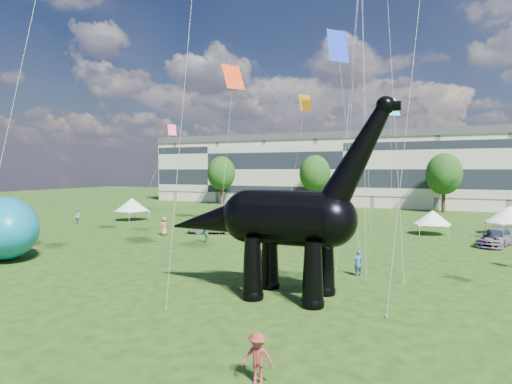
% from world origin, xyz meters
% --- Properties ---
extents(ground, '(220.00, 220.00, 0.00)m').
position_xyz_m(ground, '(0.00, 0.00, 0.00)').
color(ground, '#16330C').
rests_on(ground, ground).
extents(terrace_row, '(78.00, 11.00, 12.00)m').
position_xyz_m(terrace_row, '(-8.00, 62.00, 6.00)').
color(terrace_row, beige).
rests_on(terrace_row, ground).
extents(tree_far_left, '(5.20, 5.20, 9.44)m').
position_xyz_m(tree_far_left, '(-30.00, 53.00, 6.29)').
color(tree_far_left, '#382314').
rests_on(tree_far_left, ground).
extents(tree_mid_left, '(5.20, 5.20, 9.44)m').
position_xyz_m(tree_mid_left, '(-12.00, 53.00, 6.29)').
color(tree_mid_left, '#382314').
rests_on(tree_mid_left, ground).
extents(tree_mid_right, '(5.20, 5.20, 9.44)m').
position_xyz_m(tree_mid_right, '(8.00, 53.00, 6.29)').
color(tree_mid_right, '#382314').
rests_on(tree_mid_right, ground).
extents(dinosaur_sculpture, '(12.35, 3.42, 10.15)m').
position_xyz_m(dinosaur_sculpture, '(0.89, 3.27, 3.83)').
color(dinosaur_sculpture, black).
rests_on(dinosaur_sculpture, ground).
extents(car_silver, '(3.11, 5.06, 1.61)m').
position_xyz_m(car_silver, '(-15.29, 25.29, 0.80)').
color(car_silver, '#B2B3B7').
rests_on(car_silver, ground).
extents(car_grey, '(5.25, 3.55, 1.64)m').
position_xyz_m(car_grey, '(-12.73, 20.36, 0.82)').
color(car_grey, slate).
rests_on(car_grey, ground).
extents(car_white, '(5.49, 3.52, 1.41)m').
position_xyz_m(car_white, '(-6.44, 29.56, 0.70)').
color(car_white, silver).
rests_on(car_white, ground).
extents(car_dark, '(3.60, 5.39, 1.45)m').
position_xyz_m(car_dark, '(12.39, 23.96, 0.73)').
color(car_dark, '#595960').
rests_on(car_dark, ground).
extents(gazebo_near, '(3.92, 3.92, 2.42)m').
position_xyz_m(gazebo_near, '(7.29, 28.66, 1.70)').
color(gazebo_near, white).
rests_on(gazebo_near, ground).
extents(gazebo_far, '(5.42, 5.42, 2.88)m').
position_xyz_m(gazebo_far, '(14.18, 31.64, 2.02)').
color(gazebo_far, white).
rests_on(gazebo_far, ground).
extents(gazebo_left, '(4.92, 4.92, 2.84)m').
position_xyz_m(gazebo_left, '(-27.89, 25.82, 1.99)').
color(gazebo_left, white).
rests_on(gazebo_left, ground).
extents(inflatable_teal, '(8.51, 7.14, 4.55)m').
position_xyz_m(inflatable_teal, '(-20.38, 3.39, 2.27)').
color(inflatable_teal, '#0C7397').
rests_on(inflatable_teal, ground).
extents(visitors, '(50.65, 39.39, 1.81)m').
position_xyz_m(visitors, '(-2.42, 16.28, 0.85)').
color(visitors, '#317C43').
rests_on(visitors, ground).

